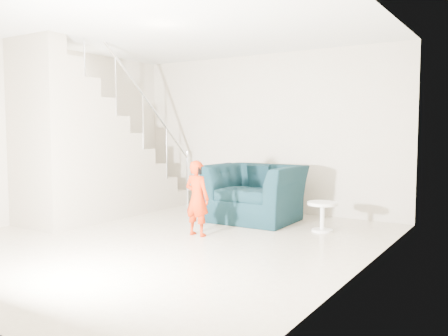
# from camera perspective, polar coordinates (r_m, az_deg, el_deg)

# --- Properties ---
(floor) EXTENTS (5.50, 5.50, 0.00)m
(floor) POSITION_cam_1_polar(r_m,az_deg,el_deg) (6.14, -7.32, -8.65)
(floor) COLOR tan
(floor) RESTS_ON ground
(ceiling) EXTENTS (5.50, 5.50, 0.00)m
(ceiling) POSITION_cam_1_polar(r_m,az_deg,el_deg) (6.11, -7.59, 16.82)
(ceiling) COLOR silver
(ceiling) RESTS_ON back_wall
(back_wall) EXTENTS (5.00, 0.00, 5.00)m
(back_wall) POSITION_cam_1_polar(r_m,az_deg,el_deg) (8.27, 4.93, 4.24)
(back_wall) COLOR #B6A794
(back_wall) RESTS_ON floor
(left_wall) EXTENTS (0.00, 5.50, 5.50)m
(left_wall) POSITION_cam_1_polar(r_m,az_deg,el_deg) (7.82, -21.65, 3.90)
(left_wall) COLOR #B6A794
(left_wall) RESTS_ON floor
(right_wall) EXTENTS (0.00, 5.50, 5.50)m
(right_wall) POSITION_cam_1_polar(r_m,az_deg,el_deg) (4.77, 16.27, 3.76)
(right_wall) COLOR #B6A794
(right_wall) RESTS_ON floor
(armchair) EXTENTS (1.35, 1.18, 0.86)m
(armchair) POSITION_cam_1_polar(r_m,az_deg,el_deg) (7.34, 3.77, -3.00)
(armchair) COLOR black
(armchair) RESTS_ON floor
(toddler) EXTENTS (0.38, 0.26, 1.00)m
(toddler) POSITION_cam_1_polar(r_m,az_deg,el_deg) (6.29, -3.26, -3.64)
(toddler) COLOR #921A04
(toddler) RESTS_ON floor
(side_table) EXTENTS (0.41, 0.41, 0.41)m
(side_table) POSITION_cam_1_polar(r_m,az_deg,el_deg) (6.70, 11.75, -5.17)
(side_table) COLOR white
(side_table) RESTS_ON floor
(staircase) EXTENTS (1.02, 3.03, 3.62)m
(staircase) POSITION_cam_1_polar(r_m,az_deg,el_deg) (7.79, -16.11, 1.08)
(staircase) COLOR #ADA089
(staircase) RESTS_ON floor
(cushion) EXTENTS (0.39, 0.18, 0.38)m
(cushion) POSITION_cam_1_polar(r_m,az_deg,el_deg) (7.53, 4.33, -0.96)
(cushion) COLOR black
(cushion) RESTS_ON armchair
(throw) EXTENTS (0.06, 0.57, 0.64)m
(throw) POSITION_cam_1_polar(r_m,az_deg,el_deg) (7.63, -0.39, -1.86)
(throw) COLOR black
(throw) RESTS_ON armchair
(phone) EXTENTS (0.03, 0.05, 0.10)m
(phone) POSITION_cam_1_polar(r_m,az_deg,el_deg) (6.16, -2.94, -0.33)
(phone) COLOR black
(phone) RESTS_ON toddler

